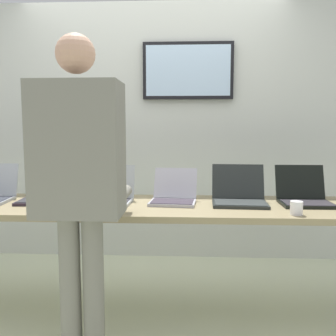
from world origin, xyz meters
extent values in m
cube|color=beige|center=(0.00, 0.00, -0.02)|extent=(8.00, 8.00, 0.04)
cube|color=silver|center=(0.00, 1.13, 1.24)|extent=(8.00, 0.06, 2.47)
cube|color=black|center=(0.33, 1.08, 1.82)|extent=(0.85, 0.05, 0.53)
cube|color=silver|center=(0.33, 1.06, 1.82)|extent=(0.79, 0.02, 0.47)
cube|color=#8B7C56|center=(0.00, 0.00, 0.75)|extent=(3.60, 0.70, 0.04)
cube|color=#281E2A|center=(-0.68, 0.01, 0.78)|extent=(0.35, 0.25, 0.02)
cube|color=#27272B|center=(-0.68, 0.00, 0.79)|extent=(0.32, 0.20, 0.00)
cube|color=#281E2A|center=(-0.69, 0.17, 0.90)|extent=(0.35, 0.11, 0.22)
cube|color=white|center=(-0.69, 0.17, 0.90)|extent=(0.32, 0.09, 0.19)
cube|color=#ABB2B6|center=(-0.23, 0.01, 0.78)|extent=(0.33, 0.26, 0.02)
cube|color=#323035|center=(-0.23, 0.00, 0.79)|extent=(0.30, 0.20, 0.00)
cube|color=#ABB2B6|center=(-0.22, 0.16, 0.91)|extent=(0.32, 0.08, 0.23)
cube|color=#3C427A|center=(-0.22, 0.16, 0.90)|extent=(0.29, 0.06, 0.20)
cube|color=#B1B0BC|center=(0.22, 0.02, 0.78)|extent=(0.33, 0.26, 0.02)
cube|color=#332B36|center=(0.22, 0.00, 0.79)|extent=(0.30, 0.20, 0.00)
cube|color=#B1B0BC|center=(0.24, 0.18, 0.89)|extent=(0.32, 0.13, 0.21)
cube|color=#364474|center=(0.24, 0.18, 0.89)|extent=(0.29, 0.11, 0.18)
cube|color=#232725|center=(0.68, 0.00, 0.78)|extent=(0.38, 0.28, 0.02)
cube|color=#2B3030|center=(0.68, -0.01, 0.79)|extent=(0.35, 0.22, 0.00)
cube|color=#232725|center=(0.69, 0.17, 0.91)|extent=(0.37, 0.12, 0.24)
cube|color=#285940|center=(0.69, 0.18, 0.91)|extent=(0.34, 0.10, 0.21)
cube|color=black|center=(1.13, 0.02, 0.78)|extent=(0.34, 0.25, 0.02)
cube|color=#2A262C|center=(1.13, 0.00, 0.79)|extent=(0.31, 0.20, 0.00)
cube|color=black|center=(1.13, 0.18, 0.91)|extent=(0.34, 0.09, 0.24)
cube|color=silver|center=(1.13, 0.18, 0.90)|extent=(0.31, 0.07, 0.21)
cylinder|color=slate|center=(-0.29, -0.63, 0.42)|extent=(0.11, 0.11, 0.85)
cylinder|color=slate|center=(-0.17, -0.63, 0.42)|extent=(0.11, 0.11, 0.85)
cube|color=slate|center=(-0.23, -0.63, 1.18)|extent=(0.44, 0.26, 0.67)
sphere|color=tan|center=(-0.23, -0.63, 1.65)|extent=(0.19, 0.19, 0.19)
cylinder|color=slate|center=(-0.39, -0.34, 0.90)|extent=(0.07, 0.32, 0.07)
cylinder|color=slate|center=(-0.06, -0.34, 0.90)|extent=(0.07, 0.32, 0.07)
cylinder|color=white|center=(0.98, -0.25, 0.81)|extent=(0.07, 0.07, 0.08)
cube|color=white|center=(-0.44, -0.17, 0.77)|extent=(0.25, 0.32, 0.00)
camera|label=1|loc=(0.31, -2.41, 1.29)|focal=38.59mm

